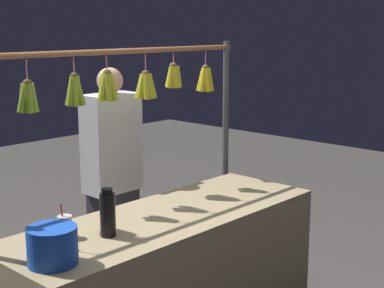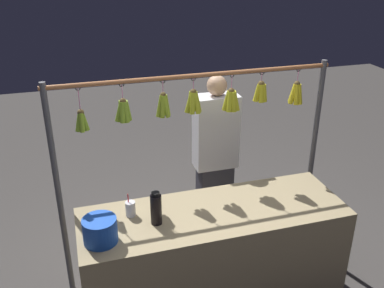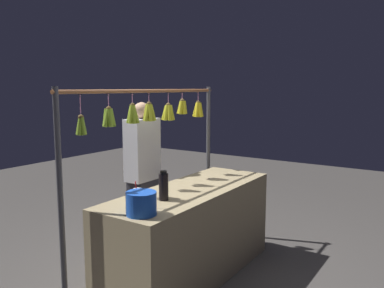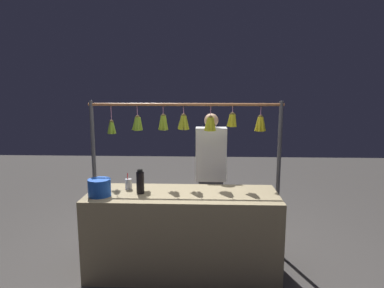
{
  "view_description": "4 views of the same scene",
  "coord_description": "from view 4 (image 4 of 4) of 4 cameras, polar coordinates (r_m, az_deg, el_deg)",
  "views": [
    {
      "loc": [
        2.11,
        2.15,
        1.83
      ],
      "look_at": [
        -0.21,
        0.0,
        1.19
      ],
      "focal_mm": 54.56,
      "sensor_mm": 36.0,
      "label": 1
    },
    {
      "loc": [
        0.88,
        2.42,
        2.53
      ],
      "look_at": [
        0.16,
        0.0,
        1.37
      ],
      "focal_mm": 40.46,
      "sensor_mm": 36.0,
      "label": 2
    },
    {
      "loc": [
        2.84,
        1.91,
        1.72
      ],
      "look_at": [
        -0.02,
        0.0,
        1.23
      ],
      "focal_mm": 36.98,
      "sensor_mm": 36.0,
      "label": 3
    },
    {
      "loc": [
        -0.22,
        3.1,
        1.82
      ],
      "look_at": [
        -0.09,
        0.0,
        1.33
      ],
      "focal_mm": 30.34,
      "sensor_mm": 36.0,
      "label": 4
    }
  ],
  "objects": [
    {
      "name": "ground_plane",
      "position": [
        3.6,
        -1.59,
        -21.3
      ],
      "size": [
        12.0,
        12.0,
        0.0
      ],
      "primitive_type": "plane",
      "color": "#45413E"
    },
    {
      "name": "market_counter",
      "position": [
        3.41,
        -1.62,
        -15.27
      ],
      "size": [
        1.89,
        0.65,
        0.83
      ],
      "primitive_type": "cube",
      "color": "tan",
      "rests_on": "ground"
    },
    {
      "name": "display_rack",
      "position": [
        3.6,
        -0.62,
        0.43
      ],
      "size": [
        2.14,
        0.13,
        1.73
      ],
      "color": "#4C4C51",
      "rests_on": "ground"
    },
    {
      "name": "water_bottle",
      "position": [
        3.26,
        -9.08,
        -6.64
      ],
      "size": [
        0.08,
        0.08,
        0.24
      ],
      "color": "black",
      "rests_on": "market_counter"
    },
    {
      "name": "blue_bucket",
      "position": [
        3.28,
        -15.96,
        -7.36
      ],
      "size": [
        0.22,
        0.22,
        0.17
      ],
      "primitive_type": "cylinder",
      "color": "blue",
      "rests_on": "market_counter"
    },
    {
      "name": "drink_cup",
      "position": [
        3.44,
        -11.08,
        -6.89
      ],
      "size": [
        0.07,
        0.07,
        0.17
      ],
      "color": "silver",
      "rests_on": "market_counter"
    },
    {
      "name": "vendor_person",
      "position": [
        4.05,
        3.32,
        -5.9
      ],
      "size": [
        0.37,
        0.2,
        1.57
      ],
      "color": "#2D2D38",
      "rests_on": "ground"
    }
  ]
}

